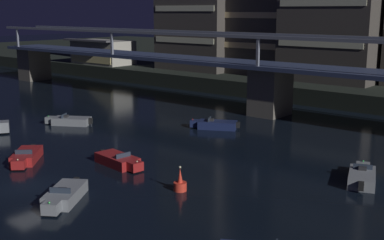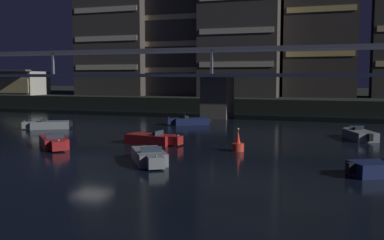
{
  "view_description": "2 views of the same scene",
  "coord_description": "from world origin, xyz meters",
  "px_view_note": "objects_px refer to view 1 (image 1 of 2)",
  "views": [
    {
      "loc": [
        30.26,
        -18.18,
        12.03
      ],
      "look_at": [
        2.07,
        15.51,
        2.48
      ],
      "focal_mm": 47.08,
      "sensor_mm": 36.0,
      "label": 1
    },
    {
      "loc": [
        15.96,
        -25.84,
        5.53
      ],
      "look_at": [
        2.13,
        15.1,
        1.33
      ],
      "focal_mm": 41.33,
      "sensor_mm": 36.0,
      "label": 2
    }
  ],
  "objects_px": {
    "speedboat_mid_left": "(26,156)",
    "speedboat_far_center": "(70,121)",
    "speedboat_mid_right": "(215,125)",
    "speedboat_mid_center": "(362,177)",
    "river_bridge": "(271,76)",
    "waterfront_pavilion": "(103,52)",
    "speedboat_near_right": "(64,195)",
    "channel_buoy": "(180,184)",
    "speedboat_far_right": "(119,160)"
  },
  "relations": [
    {
      "from": "speedboat_mid_left",
      "to": "speedboat_far_center",
      "type": "xyz_separation_m",
      "value": [
        -8.46,
        10.62,
        0.0
      ]
    },
    {
      "from": "speedboat_mid_right",
      "to": "speedboat_far_center",
      "type": "xyz_separation_m",
      "value": [
        -13.2,
        -8.62,
        0.0
      ]
    },
    {
      "from": "speedboat_mid_center",
      "to": "speedboat_far_center",
      "type": "distance_m",
      "value": 31.52
    },
    {
      "from": "river_bridge",
      "to": "speedboat_mid_left",
      "type": "bearing_deg",
      "value": -100.58
    },
    {
      "from": "waterfront_pavilion",
      "to": "speedboat_near_right",
      "type": "distance_m",
      "value": 65.54
    },
    {
      "from": "channel_buoy",
      "to": "waterfront_pavilion",
      "type": "bearing_deg",
      "value": 144.27
    },
    {
      "from": "speedboat_far_center",
      "to": "speedboat_far_right",
      "type": "xyz_separation_m",
      "value": [
        15.1,
        -6.53,
        0.0
      ]
    },
    {
      "from": "waterfront_pavilion",
      "to": "speedboat_mid_center",
      "type": "relative_size",
      "value": 2.43
    },
    {
      "from": "speedboat_mid_center",
      "to": "speedboat_far_center",
      "type": "bearing_deg",
      "value": -176.42
    },
    {
      "from": "speedboat_far_right",
      "to": "waterfront_pavilion",
      "type": "bearing_deg",
      "value": 140.9
    },
    {
      "from": "speedboat_mid_left",
      "to": "speedboat_far_right",
      "type": "relative_size",
      "value": 0.85
    },
    {
      "from": "speedboat_mid_left",
      "to": "speedboat_far_center",
      "type": "distance_m",
      "value": 13.58
    },
    {
      "from": "speedboat_far_center",
      "to": "speedboat_mid_left",
      "type": "bearing_deg",
      "value": -51.46
    },
    {
      "from": "waterfront_pavilion",
      "to": "speedboat_mid_center",
      "type": "bearing_deg",
      "value": -24.63
    },
    {
      "from": "speedboat_far_right",
      "to": "river_bridge",
      "type": "bearing_deg",
      "value": 92.87
    },
    {
      "from": "speedboat_far_center",
      "to": "speedboat_mid_center",
      "type": "bearing_deg",
      "value": 3.58
    },
    {
      "from": "speedboat_mid_right",
      "to": "speedboat_far_center",
      "type": "height_order",
      "value": "same"
    },
    {
      "from": "river_bridge",
      "to": "speedboat_far_right",
      "type": "relative_size",
      "value": 19.64
    },
    {
      "from": "speedboat_near_right",
      "to": "speedboat_far_center",
      "type": "xyz_separation_m",
      "value": [
        -18.19,
        13.99,
        0.0
      ]
    },
    {
      "from": "speedboat_mid_right",
      "to": "channel_buoy",
      "type": "xyz_separation_m",
      "value": [
        9.41,
        -16.32,
        0.06
      ]
    },
    {
      "from": "waterfront_pavilion",
      "to": "speedboat_mid_left",
      "type": "height_order",
      "value": "waterfront_pavilion"
    },
    {
      "from": "waterfront_pavilion",
      "to": "speedboat_far_center",
      "type": "height_order",
      "value": "waterfront_pavilion"
    },
    {
      "from": "river_bridge",
      "to": "speedboat_mid_center",
      "type": "bearing_deg",
      "value": -42.81
    },
    {
      "from": "river_bridge",
      "to": "speedboat_far_right",
      "type": "height_order",
      "value": "river_bridge"
    },
    {
      "from": "speedboat_mid_right",
      "to": "speedboat_far_right",
      "type": "bearing_deg",
      "value": -82.83
    },
    {
      "from": "speedboat_mid_left",
      "to": "speedboat_far_right",
      "type": "height_order",
      "value": "same"
    },
    {
      "from": "speedboat_mid_left",
      "to": "speedboat_mid_center",
      "type": "xyz_separation_m",
      "value": [
        22.99,
        12.59,
        0.0
      ]
    },
    {
      "from": "speedboat_far_center",
      "to": "channel_buoy",
      "type": "xyz_separation_m",
      "value": [
        22.61,
        -7.71,
        0.06
      ]
    },
    {
      "from": "waterfront_pavilion",
      "to": "channel_buoy",
      "type": "bearing_deg",
      "value": -35.73
    },
    {
      "from": "speedboat_near_right",
      "to": "speedboat_mid_left",
      "type": "relative_size",
      "value": 1.08
    },
    {
      "from": "speedboat_mid_left",
      "to": "channel_buoy",
      "type": "bearing_deg",
      "value": 11.64
    },
    {
      "from": "speedboat_mid_left",
      "to": "speedboat_far_center",
      "type": "height_order",
      "value": "same"
    },
    {
      "from": "speedboat_mid_right",
      "to": "speedboat_far_right",
      "type": "height_order",
      "value": "same"
    },
    {
      "from": "speedboat_mid_left",
      "to": "waterfront_pavilion",
      "type": "bearing_deg",
      "value": 133.36
    },
    {
      "from": "speedboat_near_right",
      "to": "speedboat_far_center",
      "type": "height_order",
      "value": "same"
    },
    {
      "from": "speedboat_far_center",
      "to": "waterfront_pavilion",
      "type": "bearing_deg",
      "value": 134.89
    },
    {
      "from": "speedboat_mid_right",
      "to": "speedboat_far_right",
      "type": "xyz_separation_m",
      "value": [
        1.91,
        -15.14,
        0.0
      ]
    },
    {
      "from": "river_bridge",
      "to": "waterfront_pavilion",
      "type": "bearing_deg",
      "value": 164.82
    },
    {
      "from": "river_bridge",
      "to": "waterfront_pavilion",
      "type": "xyz_separation_m",
      "value": [
        -43.92,
        11.91,
        -0.15
      ]
    },
    {
      "from": "speedboat_mid_left",
      "to": "river_bridge",
      "type": "bearing_deg",
      "value": 79.42
    },
    {
      "from": "waterfront_pavilion",
      "to": "speedboat_far_right",
      "type": "bearing_deg",
      "value": -39.1
    },
    {
      "from": "speedboat_mid_left",
      "to": "speedboat_mid_center",
      "type": "height_order",
      "value": "same"
    },
    {
      "from": "river_bridge",
      "to": "channel_buoy",
      "type": "xyz_separation_m",
      "value": [
        8.75,
        -25.97,
        -4.11
      ]
    },
    {
      "from": "speedboat_mid_left",
      "to": "speedboat_mid_center",
      "type": "relative_size",
      "value": 0.87
    },
    {
      "from": "waterfront_pavilion",
      "to": "channel_buoy",
      "type": "xyz_separation_m",
      "value": [
        52.67,
        -37.89,
        -3.96
      ]
    },
    {
      "from": "speedboat_mid_left",
      "to": "channel_buoy",
      "type": "height_order",
      "value": "channel_buoy"
    },
    {
      "from": "speedboat_mid_center",
      "to": "speedboat_mid_left",
      "type": "bearing_deg",
      "value": -151.3
    },
    {
      "from": "waterfront_pavilion",
      "to": "speedboat_far_right",
      "type": "relative_size",
      "value": 2.37
    },
    {
      "from": "river_bridge",
      "to": "waterfront_pavilion",
      "type": "distance_m",
      "value": 45.51
    },
    {
      "from": "speedboat_mid_left",
      "to": "speedboat_mid_right",
      "type": "distance_m",
      "value": 19.81
    }
  ]
}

